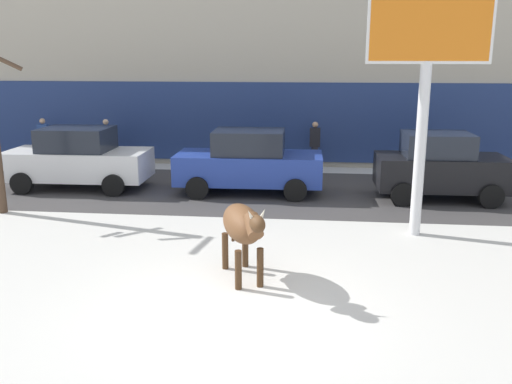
# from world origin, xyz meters

# --- Properties ---
(ground_plane) EXTENTS (120.00, 120.00, 0.00)m
(ground_plane) POSITION_xyz_m (0.00, 0.00, 0.00)
(ground_plane) COLOR silver
(road_strip) EXTENTS (60.00, 5.60, 0.01)m
(road_strip) POSITION_xyz_m (0.00, 7.74, 0.00)
(road_strip) COLOR #423F3F
(road_strip) RESTS_ON ground
(cow_brown) EXTENTS (1.11, 1.91, 1.54)m
(cow_brown) POSITION_xyz_m (-0.04, 1.16, 0.99)
(cow_brown) COLOR brown
(cow_brown) RESTS_ON ground
(billboard) EXTENTS (2.53, 0.39, 5.56)m
(billboard) POSITION_xyz_m (3.46, 4.10, 4.31)
(billboard) COLOR silver
(billboard) RESTS_ON ground
(car_white_sedan) EXTENTS (4.23, 2.05, 1.84)m
(car_white_sedan) POSITION_xyz_m (-5.88, 7.55, 0.91)
(car_white_sedan) COLOR white
(car_white_sedan) RESTS_ON ground
(car_blue_sedan) EXTENTS (4.23, 2.05, 1.84)m
(car_blue_sedan) POSITION_xyz_m (-0.71, 7.54, 0.91)
(car_blue_sedan) COLOR #233D9E
(car_blue_sedan) RESTS_ON ground
(car_black_hatchback) EXTENTS (3.53, 1.98, 1.86)m
(car_black_hatchback) POSITION_xyz_m (4.63, 7.38, 0.93)
(car_black_hatchback) COLOR black
(car_black_hatchback) RESTS_ON ground
(pedestrian_near_billboard) EXTENTS (0.36, 0.24, 1.73)m
(pedestrian_near_billboard) POSITION_xyz_m (-6.22, 10.77, 0.88)
(pedestrian_near_billboard) COLOR #282833
(pedestrian_near_billboard) RESTS_ON ground
(pedestrian_by_cars) EXTENTS (0.36, 0.24, 1.73)m
(pedestrian_by_cars) POSITION_xyz_m (1.17, 10.77, 0.88)
(pedestrian_by_cars) COLOR #282833
(pedestrian_by_cars) RESTS_ON ground
(pedestrian_far_left) EXTENTS (0.36, 0.24, 1.73)m
(pedestrian_far_left) POSITION_xyz_m (-8.58, 10.77, 0.88)
(pedestrian_far_left) COLOR #282833
(pedestrian_far_left) RESTS_ON ground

